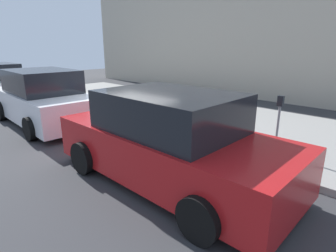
{
  "coord_description": "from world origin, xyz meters",
  "views": [
    {
      "loc": [
        -6.54,
        4.76,
        2.42
      ],
      "look_at": [
        -2.0,
        0.14,
        0.51
      ],
      "focal_mm": 29.08,
      "sensor_mm": 36.0,
      "label": 1
    }
  ],
  "objects_px": {
    "suitcase_red_1": "(210,128)",
    "suitcase_olive_3": "(179,119)",
    "suitcase_black_5": "(149,112)",
    "parking_meter": "(279,116)",
    "suitcase_navy_0": "(230,129)",
    "fire_hydrant": "(132,105)",
    "bollard_post": "(116,101)",
    "parked_car_red_0": "(169,141)",
    "suitcase_silver_4": "(164,113)",
    "parked_car_white_1": "(44,99)",
    "suitcase_maroon_2": "(192,119)"
  },
  "relations": [
    {
      "from": "suitcase_olive_3",
      "to": "bollard_post",
      "type": "bearing_deg",
      "value": 4.52
    },
    {
      "from": "suitcase_red_1",
      "to": "parking_meter",
      "type": "bearing_deg",
      "value": -173.68
    },
    {
      "from": "suitcase_olive_3",
      "to": "parked_car_white_1",
      "type": "xyz_separation_m",
      "value": [
        3.8,
        2.21,
        0.36
      ]
    },
    {
      "from": "suitcase_black_5",
      "to": "fire_hydrant",
      "type": "distance_m",
      "value": 0.91
    },
    {
      "from": "bollard_post",
      "to": "fire_hydrant",
      "type": "bearing_deg",
      "value": -167.7
    },
    {
      "from": "suitcase_red_1",
      "to": "bollard_post",
      "type": "bearing_deg",
      "value": 3.26
    },
    {
      "from": "suitcase_red_1",
      "to": "fire_hydrant",
      "type": "height_order",
      "value": "fire_hydrant"
    },
    {
      "from": "suitcase_maroon_2",
      "to": "suitcase_black_5",
      "type": "relative_size",
      "value": 1.22
    },
    {
      "from": "suitcase_red_1",
      "to": "suitcase_black_5",
      "type": "distance_m",
      "value": 2.25
    },
    {
      "from": "suitcase_black_5",
      "to": "parking_meter",
      "type": "distance_m",
      "value": 3.93
    },
    {
      "from": "suitcase_maroon_2",
      "to": "suitcase_olive_3",
      "type": "distance_m",
      "value": 0.53
    },
    {
      "from": "bollard_post",
      "to": "parking_meter",
      "type": "distance_m",
      "value": 5.5
    },
    {
      "from": "bollard_post",
      "to": "parked_car_white_1",
      "type": "height_order",
      "value": "parked_car_white_1"
    },
    {
      "from": "suitcase_olive_3",
      "to": "fire_hydrant",
      "type": "relative_size",
      "value": 1.16
    },
    {
      "from": "suitcase_red_1",
      "to": "suitcase_olive_3",
      "type": "height_order",
      "value": "suitcase_olive_3"
    },
    {
      "from": "suitcase_maroon_2",
      "to": "suitcase_olive_3",
      "type": "bearing_deg",
      "value": -6.87
    },
    {
      "from": "suitcase_maroon_2",
      "to": "parked_car_red_0",
      "type": "distance_m",
      "value": 2.5
    },
    {
      "from": "suitcase_red_1",
      "to": "bollard_post",
      "type": "relative_size",
      "value": 0.65
    },
    {
      "from": "suitcase_maroon_2",
      "to": "parked_car_red_0",
      "type": "height_order",
      "value": "parked_car_red_0"
    },
    {
      "from": "bollard_post",
      "to": "parked_car_red_0",
      "type": "distance_m",
      "value": 4.95
    },
    {
      "from": "parked_car_white_1",
      "to": "bollard_post",
      "type": "bearing_deg",
      "value": -117.71
    },
    {
      "from": "suitcase_silver_4",
      "to": "parked_car_white_1",
      "type": "xyz_separation_m",
      "value": [
        3.24,
        2.18,
        0.27
      ]
    },
    {
      "from": "suitcase_navy_0",
      "to": "suitcase_silver_4",
      "type": "xyz_separation_m",
      "value": [
        2.25,
        -0.01,
        0.02
      ]
    },
    {
      "from": "suitcase_navy_0",
      "to": "parked_car_red_0",
      "type": "height_order",
      "value": "parked_car_red_0"
    },
    {
      "from": "parked_car_white_1",
      "to": "suitcase_navy_0",
      "type": "bearing_deg",
      "value": -158.46
    },
    {
      "from": "suitcase_silver_4",
      "to": "parking_meter",
      "type": "height_order",
      "value": "parking_meter"
    },
    {
      "from": "suitcase_olive_3",
      "to": "fire_hydrant",
      "type": "xyz_separation_m",
      "value": [
        2.07,
        0.07,
        0.12
      ]
    },
    {
      "from": "suitcase_red_1",
      "to": "fire_hydrant",
      "type": "distance_m",
      "value": 3.16
    },
    {
      "from": "suitcase_navy_0",
      "to": "suitcase_maroon_2",
      "type": "xyz_separation_m",
      "value": [
        1.17,
        0.02,
        0.02
      ]
    },
    {
      "from": "suitcase_silver_4",
      "to": "parking_meter",
      "type": "distance_m",
      "value": 3.32
    },
    {
      "from": "suitcase_olive_3",
      "to": "parked_car_white_1",
      "type": "relative_size",
      "value": 0.2
    },
    {
      "from": "suitcase_olive_3",
      "to": "suitcase_maroon_2",
      "type": "bearing_deg",
      "value": 173.13
    },
    {
      "from": "fire_hydrant",
      "to": "parked_car_white_1",
      "type": "distance_m",
      "value": 2.77
    },
    {
      "from": "suitcase_black_5",
      "to": "bollard_post",
      "type": "distance_m",
      "value": 1.6
    },
    {
      "from": "suitcase_black_5",
      "to": "parking_meter",
      "type": "xyz_separation_m",
      "value": [
        -3.88,
        -0.28,
        0.51
      ]
    },
    {
      "from": "fire_hydrant",
      "to": "parked_car_red_0",
      "type": "bearing_deg",
      "value": 150.79
    },
    {
      "from": "suitcase_navy_0",
      "to": "parking_meter",
      "type": "height_order",
      "value": "parking_meter"
    },
    {
      "from": "bollard_post",
      "to": "parked_car_white_1",
      "type": "relative_size",
      "value": 0.19
    },
    {
      "from": "suitcase_red_1",
      "to": "parked_car_white_1",
      "type": "distance_m",
      "value": 5.38
    },
    {
      "from": "suitcase_silver_4",
      "to": "parking_meter",
      "type": "bearing_deg",
      "value": -176.26
    },
    {
      "from": "parked_car_white_1",
      "to": "suitcase_black_5",
      "type": "bearing_deg",
      "value": -141.28
    },
    {
      "from": "suitcase_red_1",
      "to": "parked_car_red_0",
      "type": "distance_m",
      "value": 2.35
    },
    {
      "from": "suitcase_red_1",
      "to": "suitcase_silver_4",
      "type": "xyz_separation_m",
      "value": [
        1.65,
        0.03,
        0.13
      ]
    },
    {
      "from": "fire_hydrant",
      "to": "parking_meter",
      "type": "height_order",
      "value": "parking_meter"
    },
    {
      "from": "suitcase_olive_3",
      "to": "suitcase_black_5",
      "type": "xyz_separation_m",
      "value": [
        1.16,
        0.09,
        0.03
      ]
    },
    {
      "from": "fire_hydrant",
      "to": "parked_car_red_0",
      "type": "distance_m",
      "value": 4.4
    },
    {
      "from": "fire_hydrant",
      "to": "suitcase_red_1",
      "type": "bearing_deg",
      "value": -178.75
    },
    {
      "from": "suitcase_silver_4",
      "to": "parked_car_white_1",
      "type": "bearing_deg",
      "value": 33.95
    },
    {
      "from": "fire_hydrant",
      "to": "parked_car_white_1",
      "type": "xyz_separation_m",
      "value": [
        1.74,
        2.14,
        0.25
      ]
    },
    {
      "from": "suitcase_navy_0",
      "to": "suitcase_olive_3",
      "type": "relative_size",
      "value": 1.08
    }
  ]
}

